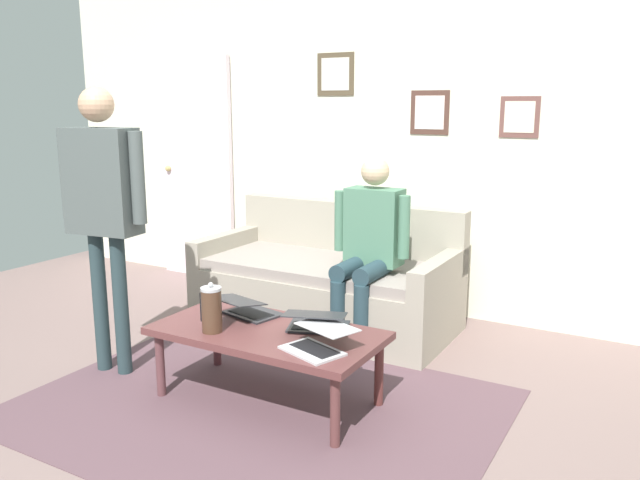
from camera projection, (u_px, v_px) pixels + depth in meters
name	position (u px, v px, depth m)	size (l,w,h in m)	color
ground_plane	(241.00, 414.00, 3.42)	(7.68, 7.68, 0.00)	#7D6561
area_rug	(258.00, 407.00, 3.49)	(2.51, 1.89, 0.01)	#5B4049
back_wall	(405.00, 140.00, 5.01)	(7.04, 0.11, 2.70)	silver
interior_door	(196.00, 169.00, 6.00)	(0.82, 0.09, 2.05)	white
couch	(328.00, 284.00, 4.78)	(1.88, 0.91, 0.88)	#A19888
coffee_table	(267.00, 337.00, 3.50)	(1.25, 0.64, 0.42)	brown
laptop_left	(317.00, 322.00, 3.47)	(0.43, 0.44, 0.14)	#28282D
laptop_center	(247.00, 309.00, 3.70)	(0.38, 0.41, 0.14)	#28282D
laptop_right	(318.00, 342.00, 3.19)	(0.38, 0.38, 0.11)	silver
french_press	(212.00, 309.00, 3.44)	(0.13, 0.11, 0.28)	#4C3323
person_standing	(103.00, 195.00, 3.75)	(0.60, 0.25, 1.72)	#283B3F
person_seated	(369.00, 240.00, 4.28)	(0.55, 0.51, 1.28)	#273E47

